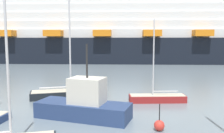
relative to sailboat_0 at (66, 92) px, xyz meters
The scene contains 5 objects.
sailboat_0 is the anchor object (origin of this frame).
sailboat_2 8.73m from the sailboat_0, 10.63° to the right, with size 5.07×1.49×7.34m.
fishing_boat_1 6.72m from the sailboat_0, 67.36° to the right, with size 7.08×4.21×5.27m.
channel_buoy_0 11.30m from the sailboat_0, 48.79° to the right, with size 0.65×0.65×1.67m.
cruise_ship 40.02m from the sailboat_0, 86.65° to the left, with size 111.55×21.01×21.65m.
Camera 1 is at (0.14, -10.90, 5.51)m, focal length 38.20 mm.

